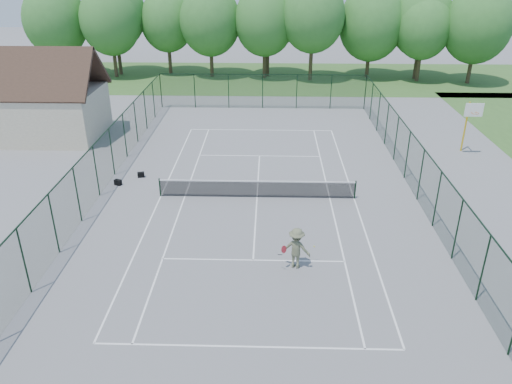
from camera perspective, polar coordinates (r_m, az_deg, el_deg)
ground at (r=28.27m, az=0.12°, el=-0.62°), size 140.00×140.00×0.00m
grass_far at (r=56.73m, az=0.96°, el=12.94°), size 80.00×16.00×0.01m
court_lines at (r=28.27m, az=0.12°, el=-0.61°), size 11.05×23.85×0.01m
tennis_net at (r=28.02m, az=0.12°, el=0.44°), size 11.08×0.08×1.10m
fence_enclosure at (r=27.61m, az=0.12°, el=2.29°), size 18.05×36.05×3.02m
utility_building at (r=40.18m, az=-23.30°, el=10.09°), size 8.60×6.27×6.63m
tree_line_far at (r=55.72m, az=1.00°, el=18.96°), size 39.40×6.40×9.70m
basketball_goal at (r=36.66m, az=23.27°, el=7.84°), size 1.20×1.43×3.65m
sports_bag_a at (r=30.84m, az=-15.50°, el=1.07°), size 0.48×0.38×0.33m
sports_bag_b at (r=31.58m, az=-13.01°, el=1.94°), size 0.45×0.33×0.32m
tennis_player at (r=21.84m, az=4.64°, el=-6.41°), size 1.71×1.04×1.90m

